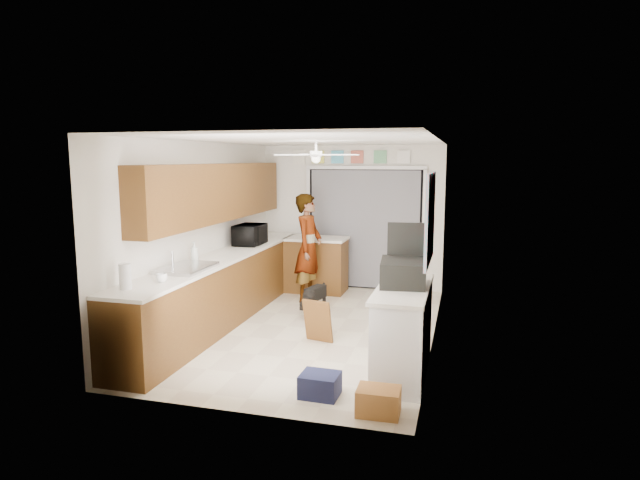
# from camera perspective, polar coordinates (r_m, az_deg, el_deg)

# --- Properties ---
(floor) EXTENTS (5.00, 5.00, 0.00)m
(floor) POSITION_cam_1_polar(r_m,az_deg,el_deg) (7.32, -0.83, -9.40)
(floor) COLOR beige
(floor) RESTS_ON ground
(ceiling) EXTENTS (5.00, 5.00, 0.00)m
(ceiling) POSITION_cam_1_polar(r_m,az_deg,el_deg) (6.96, -0.88, 10.57)
(ceiling) COLOR white
(ceiling) RESTS_ON ground
(wall_back) EXTENTS (3.20, 0.00, 3.20)m
(wall_back) POSITION_cam_1_polar(r_m,az_deg,el_deg) (9.44, 3.35, 2.45)
(wall_back) COLOR silver
(wall_back) RESTS_ON ground
(wall_front) EXTENTS (3.20, 0.00, 3.20)m
(wall_front) POSITION_cam_1_polar(r_m,az_deg,el_deg) (4.72, -9.31, -3.90)
(wall_front) COLOR silver
(wall_front) RESTS_ON ground
(wall_left) EXTENTS (0.00, 5.00, 5.00)m
(wall_left) POSITION_cam_1_polar(r_m,az_deg,el_deg) (7.63, -12.49, 0.78)
(wall_left) COLOR silver
(wall_left) RESTS_ON ground
(wall_right) EXTENTS (0.00, 5.00, 5.00)m
(wall_right) POSITION_cam_1_polar(r_m,az_deg,el_deg) (6.77, 12.27, -0.19)
(wall_right) COLOR silver
(wall_right) RESTS_ON ground
(left_base_cabinets) EXTENTS (0.60, 4.80, 0.90)m
(left_base_cabinets) POSITION_cam_1_polar(r_m,az_deg,el_deg) (7.64, -10.29, -5.25)
(left_base_cabinets) COLOR brown
(left_base_cabinets) RESTS_ON floor
(left_countertop) EXTENTS (0.62, 4.80, 0.04)m
(left_countertop) POSITION_cam_1_polar(r_m,az_deg,el_deg) (7.54, -10.32, -1.78)
(left_countertop) COLOR white
(left_countertop) RESTS_ON left_base_cabinets
(upper_cabinets) EXTENTS (0.32, 4.00, 0.80)m
(upper_cabinets) POSITION_cam_1_polar(r_m,az_deg,el_deg) (7.68, -10.87, 5.01)
(upper_cabinets) COLOR brown
(upper_cabinets) RESTS_ON wall_left
(sink_basin) EXTENTS (0.50, 0.76, 0.06)m
(sink_basin) POSITION_cam_1_polar(r_m,az_deg,el_deg) (6.66, -14.03, -2.96)
(sink_basin) COLOR silver
(sink_basin) RESTS_ON left_countertop
(faucet) EXTENTS (0.03, 0.03, 0.22)m
(faucet) POSITION_cam_1_polar(r_m,az_deg,el_deg) (6.74, -15.47, -2.07)
(faucet) COLOR silver
(faucet) RESTS_ON left_countertop
(peninsula_base) EXTENTS (1.00, 0.60, 0.90)m
(peninsula_base) POSITION_cam_1_polar(r_m,az_deg,el_deg) (9.20, -0.39, -2.75)
(peninsula_base) COLOR brown
(peninsula_base) RESTS_ON floor
(peninsula_top) EXTENTS (1.04, 0.64, 0.04)m
(peninsula_top) POSITION_cam_1_polar(r_m,az_deg,el_deg) (9.12, -0.39, 0.15)
(peninsula_top) COLOR white
(peninsula_top) RESTS_ON peninsula_base
(back_opening_recess) EXTENTS (2.00, 0.06, 2.10)m
(back_opening_recess) POSITION_cam_1_polar(r_m,az_deg,el_deg) (9.39, 4.80, 1.17)
(back_opening_recess) COLOR black
(back_opening_recess) RESTS_ON wall_back
(curtain_panel) EXTENTS (1.90, 0.03, 2.05)m
(curtain_panel) POSITION_cam_1_polar(r_m,az_deg,el_deg) (9.35, 4.75, 1.13)
(curtain_panel) COLOR gray
(curtain_panel) RESTS_ON wall_back
(door_trim_left) EXTENTS (0.06, 0.04, 2.10)m
(door_trim_left) POSITION_cam_1_polar(r_m,az_deg,el_deg) (9.59, -1.24, 1.35)
(door_trim_left) COLOR white
(door_trim_left) RESTS_ON wall_back
(door_trim_right) EXTENTS (0.06, 0.04, 2.10)m
(door_trim_right) POSITION_cam_1_polar(r_m,az_deg,el_deg) (9.23, 11.00, 0.91)
(door_trim_right) COLOR white
(door_trim_right) RESTS_ON wall_back
(door_trim_head) EXTENTS (2.10, 0.04, 0.06)m
(door_trim_head) POSITION_cam_1_polar(r_m,az_deg,el_deg) (9.28, 4.85, 7.71)
(door_trim_head) COLOR white
(door_trim_head) RESTS_ON wall_back
(header_frame_0) EXTENTS (0.22, 0.02, 0.22)m
(header_frame_0) POSITION_cam_1_polar(r_m,az_deg,el_deg) (9.50, -0.22, 8.84)
(header_frame_0) COLOR #F2F050
(header_frame_0) RESTS_ON wall_back
(header_frame_1) EXTENTS (0.22, 0.02, 0.22)m
(header_frame_1) POSITION_cam_1_polar(r_m,az_deg,el_deg) (9.41, 1.86, 8.84)
(header_frame_1) COLOR #53BCDE
(header_frame_1) RESTS_ON wall_back
(header_frame_2) EXTENTS (0.22, 0.02, 0.22)m
(header_frame_2) POSITION_cam_1_polar(r_m,az_deg,el_deg) (9.34, 3.98, 8.83)
(header_frame_2) COLOR #BA5746
(header_frame_2) RESTS_ON wall_back
(header_frame_3) EXTENTS (0.22, 0.02, 0.22)m
(header_frame_3) POSITION_cam_1_polar(r_m,az_deg,el_deg) (9.27, 6.43, 8.80)
(header_frame_3) COLOR #61AB75
(header_frame_3) RESTS_ON wall_back
(header_frame_4) EXTENTS (0.22, 0.02, 0.22)m
(header_frame_4) POSITION_cam_1_polar(r_m,az_deg,el_deg) (9.21, 8.92, 8.75)
(header_frame_4) COLOR white
(header_frame_4) RESTS_ON wall_back
(route66_sign) EXTENTS (0.22, 0.02, 0.26)m
(route66_sign) POSITION_cam_1_polar(r_m,az_deg,el_deg) (9.60, -2.25, 8.84)
(route66_sign) COLOR silver
(route66_sign) RESTS_ON wall_back
(right_counter_base) EXTENTS (0.50, 1.40, 0.90)m
(right_counter_base) POSITION_cam_1_polar(r_m,az_deg,el_deg) (5.81, 8.87, -9.69)
(right_counter_base) COLOR white
(right_counter_base) RESTS_ON floor
(right_counter_top) EXTENTS (0.54, 1.44, 0.04)m
(right_counter_top) POSITION_cam_1_polar(r_m,az_deg,el_deg) (5.68, 8.88, -5.17)
(right_counter_top) COLOR white
(right_counter_top) RESTS_ON right_counter_base
(abstract_painting) EXTENTS (0.03, 1.15, 0.95)m
(abstract_painting) POSITION_cam_1_polar(r_m,az_deg,el_deg) (5.73, 11.66, 2.30)
(abstract_painting) COLOR #F75B71
(abstract_painting) RESTS_ON wall_right
(ceiling_fan) EXTENTS (1.14, 1.14, 0.24)m
(ceiling_fan) POSITION_cam_1_polar(r_m,az_deg,el_deg) (7.15, -0.43, 9.08)
(ceiling_fan) COLOR white
(ceiling_fan) RESTS_ON ceiling
(microwave) EXTENTS (0.40, 0.58, 0.32)m
(microwave) POSITION_cam_1_polar(r_m,az_deg,el_deg) (8.39, -7.48, 0.57)
(microwave) COLOR black
(microwave) RESTS_ON left_countertop
(soap_bottle) EXTENTS (0.12, 0.12, 0.26)m
(soap_bottle) POSITION_cam_1_polar(r_m,az_deg,el_deg) (7.13, -13.25, -1.22)
(soap_bottle) COLOR silver
(soap_bottle) RESTS_ON left_countertop
(cup) EXTENTS (0.14, 0.14, 0.10)m
(cup) POSITION_cam_1_polar(r_m,az_deg,el_deg) (6.06, -16.54, -3.89)
(cup) COLOR white
(cup) RESTS_ON left_countertop
(paper_towel_roll) EXTENTS (0.14, 0.14, 0.27)m
(paper_towel_roll) POSITION_cam_1_polar(r_m,az_deg,el_deg) (5.84, -20.07, -3.68)
(paper_towel_roll) COLOR white
(paper_towel_roll) RESTS_ON left_countertop
(suitcase) EXTENTS (0.53, 0.66, 0.27)m
(suitcase) POSITION_cam_1_polar(r_m,az_deg,el_deg) (5.75, 8.83, -3.44)
(suitcase) COLOR black
(suitcase) RESTS_ON right_counter_top
(suitcase_rim) EXTENTS (0.50, 0.62, 0.02)m
(suitcase_rim) POSITION_cam_1_polar(r_m,az_deg,el_deg) (5.77, 8.81, -4.51)
(suitcase_rim) COLOR yellow
(suitcase_rim) RESTS_ON suitcase
(suitcase_lid) EXTENTS (0.42, 0.07, 0.50)m
(suitcase_lid) POSITION_cam_1_polar(r_m,az_deg,el_deg) (5.99, 9.20, -0.53)
(suitcase_lid) COLOR black
(suitcase_lid) RESTS_ON suitcase
(cardboard_box) EXTENTS (0.39, 0.30, 0.24)m
(cardboard_box) POSITION_cam_1_polar(r_m,az_deg,el_deg) (5.02, 6.25, -16.73)
(cardboard_box) COLOR #C17E3C
(cardboard_box) RESTS_ON floor
(navy_crate) EXTENTS (0.37, 0.31, 0.22)m
(navy_crate) POSITION_cam_1_polar(r_m,az_deg,el_deg) (5.33, -0.01, -15.20)
(navy_crate) COLOR #161937
(navy_crate) RESTS_ON floor
(cabinet_door_panel) EXTENTS (0.39, 0.22, 0.55)m
(cabinet_door_panel) POSITION_cam_1_polar(r_m,az_deg,el_deg) (6.70, -0.24, -8.64)
(cabinet_door_panel) COLOR brown
(cabinet_door_panel) RESTS_ON floor
(man) EXTENTS (0.46, 0.65, 1.73)m
(man) POSITION_cam_1_polar(r_m,az_deg,el_deg) (8.53, -1.24, -0.83)
(man) COLOR white
(man) RESTS_ON floor
(dog) EXTENTS (0.37, 0.61, 0.45)m
(dog) POSITION_cam_1_polar(r_m,az_deg,el_deg) (7.95, -0.49, -6.25)
(dog) COLOR black
(dog) RESTS_ON floor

